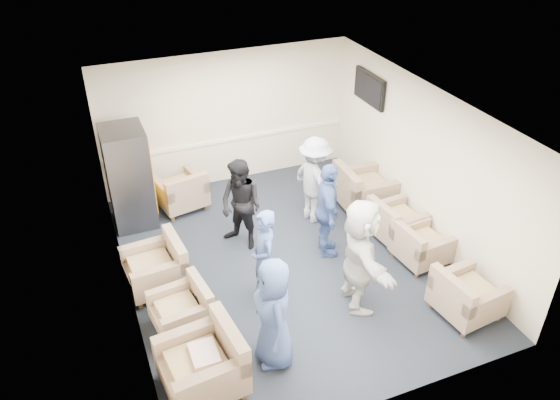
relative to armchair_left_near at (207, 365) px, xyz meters
name	(u,v)px	position (x,y,z in m)	size (l,w,h in m)	color
floor	(285,261)	(1.86, 1.97, -0.38)	(6.00, 6.00, 0.00)	black
ceiling	(286,109)	(1.86, 1.97, 2.32)	(6.00, 6.00, 0.00)	silver
back_wall	(227,119)	(1.86, 4.97, 0.97)	(5.00, 0.02, 2.70)	beige
front_wall	(390,322)	(1.86, -1.03, 0.97)	(5.00, 0.02, 2.70)	beige
left_wall	(119,227)	(-0.64, 1.97, 0.97)	(0.02, 6.00, 2.70)	beige
right_wall	(423,163)	(4.36, 1.97, 0.97)	(0.02, 6.00, 2.70)	beige
chair_rail	(229,140)	(1.86, 4.95, 0.52)	(4.98, 0.04, 0.06)	white
tv	(369,88)	(4.30, 3.77, 1.67)	(0.10, 1.00, 0.58)	black
armchair_left_near	(207,365)	(0.00, 0.00, 0.00)	(1.04, 1.04, 0.75)	#8C725A
armchair_left_mid	(185,311)	(-0.01, 1.12, -0.07)	(0.85, 0.85, 0.60)	#8C725A
armchair_left_far	(159,268)	(-0.17, 2.14, -0.03)	(0.94, 0.94, 0.69)	#8C725A
armchair_right_near	(464,297)	(3.78, -0.15, -0.05)	(0.91, 0.91, 0.66)	#8C725A
armchair_right_midnear	(419,247)	(3.89, 1.15, -0.07)	(0.83, 0.83, 0.61)	#8C725A
armchair_right_midfar	(394,223)	(3.88, 1.87, -0.06)	(0.87, 0.87, 0.64)	#8C725A
armchair_right_far	(361,191)	(3.83, 2.96, 0.00)	(0.96, 0.96, 0.75)	#8C725A
armchair_corner	(182,193)	(0.68, 4.22, -0.04)	(1.00, 1.00, 0.68)	#8C725A
vending_machine	(129,177)	(-0.23, 4.13, 0.55)	(0.75, 0.87, 1.84)	#4F4F57
backpack	(203,305)	(0.26, 1.18, -0.12)	(0.34, 0.28, 0.50)	black
pillow	(204,355)	(-0.02, -0.01, 0.18)	(0.43, 0.32, 0.12)	white
person_front_left	(274,313)	(0.93, 0.11, 0.43)	(0.79, 0.51, 1.61)	#3B528F
person_mid_left	(264,258)	(1.23, 1.24, 0.40)	(0.57, 0.37, 1.56)	#3B528F
person_back_left	(241,205)	(1.37, 2.68, 0.43)	(0.78, 0.61, 1.61)	black
person_back_right	(315,180)	(2.84, 2.95, 0.45)	(1.06, 0.61, 1.64)	silver
person_mid_right	(327,211)	(2.59, 1.94, 0.46)	(0.98, 0.41, 1.68)	#3B528F
person_front_right	(360,255)	(2.47, 0.65, 0.52)	(1.66, 0.53, 1.79)	silver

